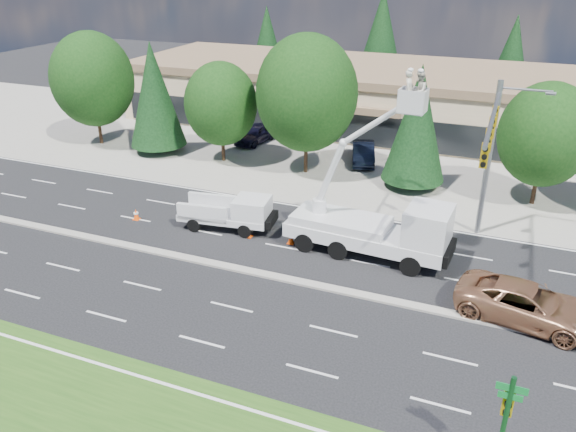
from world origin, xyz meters
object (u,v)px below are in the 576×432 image
at_px(signal_mast, 490,145).
at_px(bucket_truck, 379,221).
at_px(utility_pickup, 231,215).
at_px(street_sign_pole, 506,416).
at_px(minivan, 527,304).

height_order(signal_mast, bucket_truck, bucket_truck).
relative_size(signal_mast, utility_pickup, 1.79).
bearing_deg(street_sign_pole, signal_mast, 97.27).
height_order(street_sign_pole, utility_pickup, street_sign_pole).
xyz_separation_m(utility_pickup, bucket_truck, (8.93, -0.10, 1.27)).
height_order(utility_pickup, bucket_truck, bucket_truck).
xyz_separation_m(signal_mast, bucket_truck, (-4.89, -2.89, -3.92)).
bearing_deg(street_sign_pole, minivan, 85.26).
distance_m(utility_pickup, bucket_truck, 9.02).
distance_m(signal_mast, bucket_truck, 6.90).
relative_size(signal_mast, minivan, 1.64).
bearing_deg(signal_mast, bucket_truck, -149.41).
bearing_deg(street_sign_pole, bucket_truck, 118.64).
bearing_deg(minivan, utility_pickup, 88.18).
bearing_deg(utility_pickup, bucket_truck, -8.27).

